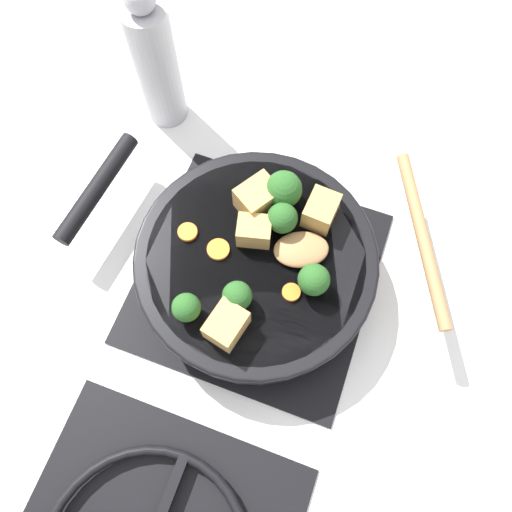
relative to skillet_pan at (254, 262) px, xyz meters
The scene contains 17 objects.
ground_plane 0.06m from the skillet_pan, behind, with size 2.40×2.40×0.00m, color white.
front_burner_grate 0.04m from the skillet_pan, behind, with size 0.31×0.31×0.03m.
skillet_pan is the anchor object (origin of this frame).
wooden_spoon 0.15m from the skillet_pan, 154.46° to the right, with size 0.24×0.22×0.02m.
tofu_cube_center_large 0.05m from the skillet_pan, 69.91° to the right, with size 0.04×0.03×0.03m, color tan.
tofu_cube_near_handle 0.08m from the skillet_pan, 73.52° to the right, with size 0.05×0.04×0.04m, color tan.
tofu_cube_east_chunk 0.11m from the skillet_pan, 91.31° to the left, with size 0.05×0.04×0.04m, color tan.
tofu_cube_west_chunk 0.11m from the skillet_pan, 127.52° to the right, with size 0.04×0.04×0.04m, color tan.
broccoli_floret_near_spoon 0.09m from the skillet_pan, 169.44° to the left, with size 0.04×0.04×0.05m.
broccoli_floret_center_top 0.12m from the skillet_pan, 63.92° to the left, with size 0.03×0.03×0.04m.
broccoli_floret_east_rim 0.08m from the skillet_pan, 89.73° to the left, with size 0.04×0.04×0.04m.
broccoli_floret_west_rim 0.10m from the skillet_pan, 95.53° to the right, with size 0.05×0.05×0.05m.
broccoli_floret_north_edge 0.07m from the skillet_pan, 111.96° to the right, with size 0.04×0.04×0.05m.
carrot_slice_orange_thin 0.05m from the skillet_pan, 11.58° to the left, with size 0.03×0.03×0.01m, color orange.
carrot_slice_near_center 0.09m from the skillet_pan, ahead, with size 0.02×0.02×0.01m, color orange.
carrot_slice_edge_slice 0.07m from the skillet_pan, 152.43° to the left, with size 0.02×0.02×0.01m, color orange.
pepper_mill 0.31m from the skillet_pan, 43.62° to the right, with size 0.06×0.06×0.23m.
Camera 1 is at (-0.08, 0.21, 0.65)m, focal length 35.00 mm.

